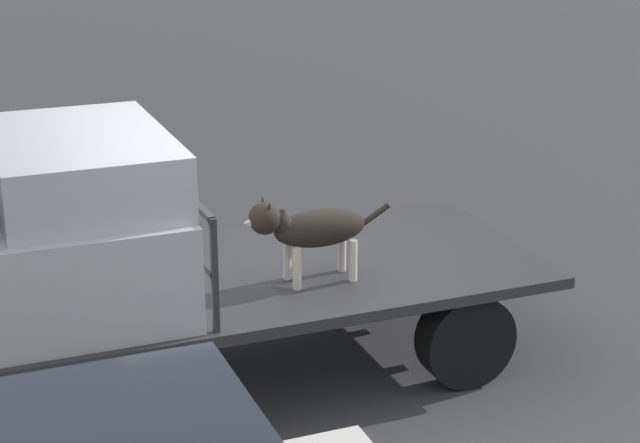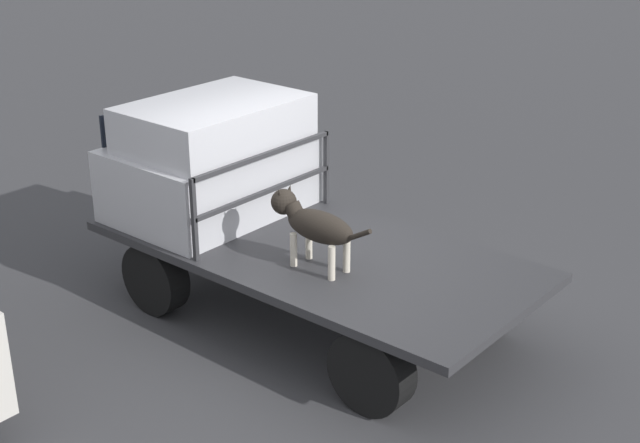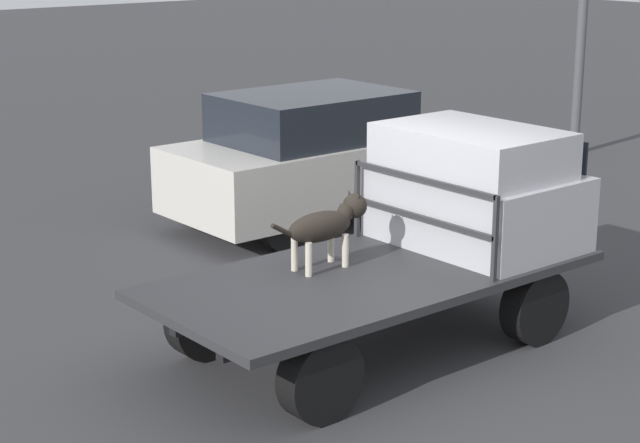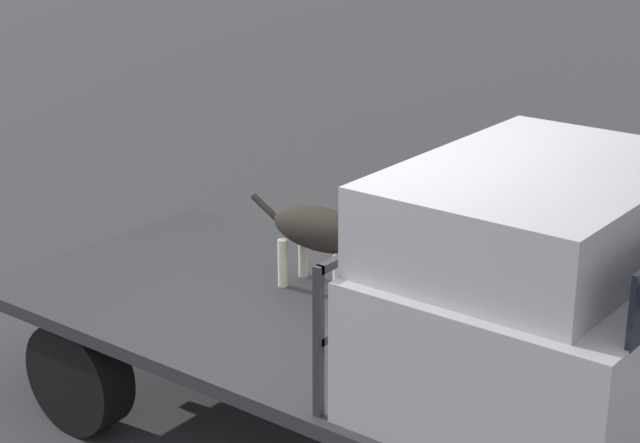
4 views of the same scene
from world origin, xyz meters
The scene contains 5 objects.
ground_plane centered at (0.00, 0.00, 0.00)m, with size 80.00×80.00×0.00m, color #38383A.
flatbed_truck centered at (0.00, 0.00, 0.56)m, with size 4.06×1.93×0.76m.
truck_cab centered at (1.29, 0.00, 1.29)m, with size 1.33×1.81×1.13m.
truck_headboard centered at (0.58, 0.00, 1.26)m, with size 0.04×1.81×0.75m.
dog centered at (-0.25, 0.32, 1.15)m, with size 1.09×0.27×0.65m.
Camera 1 is at (2.25, 6.79, 3.60)m, focal length 60.00 mm.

